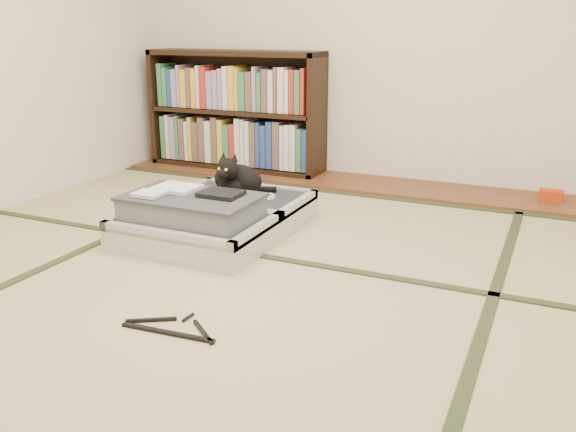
% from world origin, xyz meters
% --- Properties ---
extents(floor, '(4.50, 4.50, 0.00)m').
position_xyz_m(floor, '(0.00, 0.00, 0.00)').
color(floor, tan).
rests_on(floor, ground).
extents(wood_strip, '(4.00, 0.50, 0.02)m').
position_xyz_m(wood_strip, '(0.00, 2.00, 0.01)').
color(wood_strip, brown).
rests_on(wood_strip, ground).
extents(red_item, '(0.15, 0.09, 0.07)m').
position_xyz_m(red_item, '(1.17, 2.03, 0.06)').
color(red_item, '#B9310E').
rests_on(red_item, wood_strip).
extents(tatami_borders, '(4.00, 4.50, 0.01)m').
position_xyz_m(tatami_borders, '(0.00, 0.49, 0.00)').
color(tatami_borders, '#2D381E').
rests_on(tatami_borders, ground).
extents(bookcase, '(1.42, 0.33, 0.92)m').
position_xyz_m(bookcase, '(-1.18, 2.07, 0.45)').
color(bookcase, black).
rests_on(bookcase, wood_strip).
extents(suitcase, '(0.78, 1.03, 0.31)m').
position_xyz_m(suitcase, '(-0.50, 0.58, 0.11)').
color(suitcase, silver).
rests_on(suitcase, floor).
extents(cat, '(0.34, 0.35, 0.28)m').
position_xyz_m(cat, '(-0.52, 0.87, 0.25)').
color(cat, black).
rests_on(cat, suitcase).
extents(cable_coil, '(0.11, 0.11, 0.03)m').
position_xyz_m(cable_coil, '(-0.34, 0.91, 0.16)').
color(cable_coil, white).
rests_on(cable_coil, suitcase).
extents(hanger, '(0.41, 0.20, 0.01)m').
position_xyz_m(hanger, '(-0.08, -0.44, 0.01)').
color(hanger, black).
rests_on(hanger, floor).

